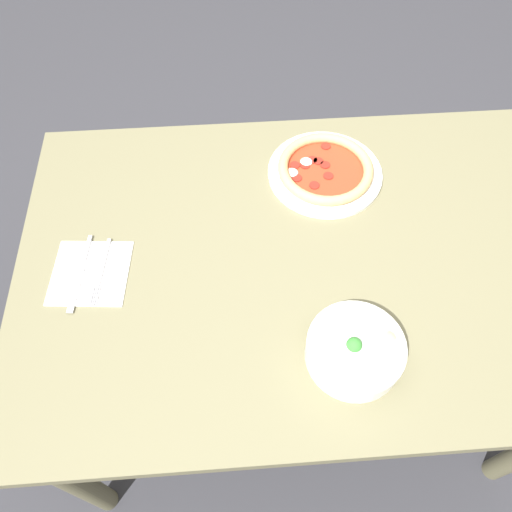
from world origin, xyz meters
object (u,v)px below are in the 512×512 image
object	(u,v)px
knife	(81,269)
bowl	(355,350)
pizza	(325,170)
fork	(102,270)

from	to	relation	value
knife	bowl	bearing A→B (deg)	73.16
pizza	fork	size ratio (longest dim) A/B	1.67
fork	bowl	bearing A→B (deg)	71.98
fork	pizza	bearing A→B (deg)	121.66
bowl	knife	size ratio (longest dim) A/B	0.97
fork	knife	distance (m)	0.05
pizza	fork	bearing A→B (deg)	25.16
bowl	fork	distance (m)	0.59
bowl	pizza	bearing A→B (deg)	-91.75
bowl	fork	bearing A→B (deg)	-24.52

